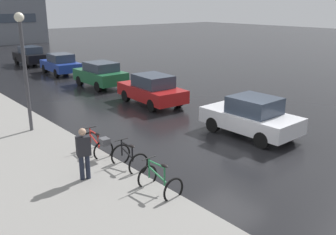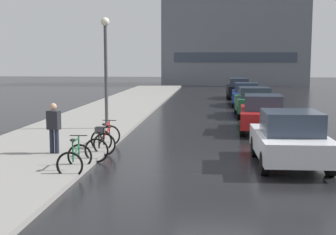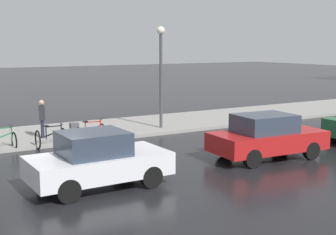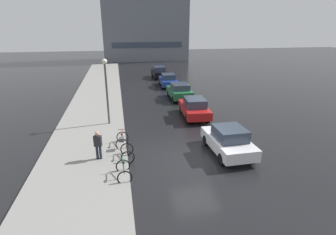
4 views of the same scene
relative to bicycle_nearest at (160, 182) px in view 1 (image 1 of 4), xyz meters
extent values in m
plane|color=black|center=(3.86, 0.86, -0.40)|extent=(140.00, 140.00, 0.00)
torus|color=black|center=(-0.02, 0.55, -0.04)|extent=(0.72, 0.09, 0.72)
torus|color=black|center=(0.02, -0.56, -0.04)|extent=(0.72, 0.09, 0.72)
cube|color=#237042|center=(0.01, -0.20, 0.24)|extent=(0.04, 0.04, 0.57)
cube|color=#237042|center=(-0.02, 0.47, 0.26)|extent=(0.04, 0.04, 0.60)
cube|color=#237042|center=(-0.01, 0.14, 0.50)|extent=(0.07, 0.67, 0.04)
cube|color=#237042|center=(0.00, 0.11, 0.19)|extent=(0.07, 0.75, 0.27)
ellipsoid|color=black|center=(0.01, -0.20, 0.56)|extent=(0.15, 0.27, 0.07)
cylinder|color=black|center=(-0.02, 0.47, 0.57)|extent=(0.50, 0.05, 0.03)
torus|color=black|center=(0.26, 2.41, -0.03)|extent=(0.75, 0.06, 0.75)
torus|color=black|center=(0.26, 1.39, -0.03)|extent=(0.75, 0.06, 0.75)
cube|color=black|center=(0.26, 1.72, 0.22)|extent=(0.04, 0.04, 0.49)
cube|color=black|center=(0.26, 2.33, 0.24)|extent=(0.04, 0.04, 0.54)
cube|color=black|center=(0.26, 2.02, 0.45)|extent=(0.04, 0.61, 0.04)
cube|color=black|center=(0.26, 2.00, 0.17)|extent=(0.04, 0.70, 0.25)
ellipsoid|color=black|center=(0.26, 1.72, 0.49)|extent=(0.14, 0.26, 0.07)
cylinder|color=black|center=(0.26, 2.33, 0.53)|extent=(0.50, 0.03, 0.03)
torus|color=black|center=(0.06, 4.16, -0.03)|extent=(0.76, 0.10, 0.76)
torus|color=black|center=(0.00, 3.08, -0.03)|extent=(0.76, 0.10, 0.76)
cube|color=red|center=(0.02, 3.43, 0.21)|extent=(0.04, 0.04, 0.48)
cube|color=red|center=(0.06, 4.08, 0.24)|extent=(0.04, 0.04, 0.54)
cube|color=red|center=(0.04, 3.76, 0.44)|extent=(0.07, 0.65, 0.04)
cube|color=red|center=(0.04, 3.73, 0.17)|extent=(0.08, 0.74, 0.27)
ellipsoid|color=black|center=(0.02, 3.43, 0.48)|extent=(0.15, 0.27, 0.07)
cylinder|color=black|center=(0.06, 4.08, 0.54)|extent=(0.50, 0.06, 0.03)
cube|color=#4C4C51|center=(0.00, 2.96, 0.35)|extent=(0.30, 0.36, 0.22)
cube|color=silver|center=(6.00, 1.58, 0.24)|extent=(2.01, 3.99, 0.64)
cube|color=#2D3847|center=(6.00, 1.43, 0.89)|extent=(1.62, 1.83, 0.66)
cylinder|color=black|center=(5.11, 2.80, -0.08)|extent=(0.23, 0.64, 0.64)
cylinder|color=black|center=(6.85, 2.83, -0.08)|extent=(0.23, 0.64, 0.64)
cylinder|color=black|center=(5.15, 0.34, -0.08)|extent=(0.23, 0.64, 0.64)
cylinder|color=black|center=(6.89, 0.37, -0.08)|extent=(0.23, 0.64, 0.64)
cube|color=#AD1919|center=(5.90, 8.08, 0.24)|extent=(2.14, 4.27, 0.65)
cube|color=#2D3847|center=(5.89, 7.91, 0.88)|extent=(1.66, 2.11, 0.63)
cylinder|color=black|center=(5.15, 9.42, -0.08)|extent=(0.26, 0.65, 0.64)
cylinder|color=black|center=(6.82, 9.31, -0.08)|extent=(0.26, 0.65, 0.64)
cylinder|color=black|center=(4.98, 6.85, -0.08)|extent=(0.26, 0.65, 0.64)
cylinder|color=black|center=(6.65, 6.74, -0.08)|extent=(0.26, 0.65, 0.64)
cube|color=#1E6038|center=(6.01, 13.65, 0.28)|extent=(1.98, 3.82, 0.73)
cube|color=#2D3847|center=(6.01, 13.50, 0.92)|extent=(1.61, 2.03, 0.55)
cylinder|color=black|center=(5.13, 14.82, -0.08)|extent=(0.23, 0.64, 0.64)
cylinder|color=black|center=(6.86, 14.84, -0.08)|extent=(0.23, 0.64, 0.64)
cylinder|color=black|center=(5.16, 12.47, -0.08)|extent=(0.23, 0.64, 0.64)
cylinder|color=black|center=(6.89, 12.49, -0.08)|extent=(0.23, 0.64, 0.64)
cube|color=navy|center=(6.01, 19.61, 0.23)|extent=(2.03, 4.05, 0.63)
cube|color=#2D3847|center=(6.00, 19.45, 0.85)|extent=(1.60, 1.98, 0.60)
cylinder|color=black|center=(5.26, 20.88, -0.08)|extent=(0.25, 0.65, 0.64)
cylinder|color=black|center=(6.89, 20.80, -0.08)|extent=(0.25, 0.65, 0.64)
cylinder|color=black|center=(5.13, 18.42, -0.08)|extent=(0.25, 0.65, 0.64)
cylinder|color=black|center=(6.77, 18.34, -0.08)|extent=(0.25, 0.65, 0.64)
cube|color=black|center=(5.83, 25.36, 0.27)|extent=(1.78, 3.87, 0.72)
cube|color=#2D3847|center=(5.83, 25.20, 0.92)|extent=(1.45, 2.03, 0.58)
cylinder|color=black|center=(5.04, 26.55, -0.08)|extent=(0.23, 0.64, 0.64)
cylinder|color=black|center=(6.59, 26.56, -0.08)|extent=(0.23, 0.64, 0.64)
cylinder|color=black|center=(5.06, 24.16, -0.08)|extent=(0.23, 0.64, 0.64)
cylinder|color=black|center=(6.61, 24.17, -0.08)|extent=(0.23, 0.64, 0.64)
cylinder|color=#1E2333|center=(-1.35, 2.03, 0.05)|extent=(0.14, 0.14, 0.90)
cylinder|color=#1E2333|center=(-1.17, 1.98, 0.05)|extent=(0.14, 0.14, 0.90)
cube|color=#232328|center=(-1.26, 2.00, 0.79)|extent=(0.44, 0.33, 0.59)
sphere|color=tan|center=(-1.26, 2.00, 1.23)|extent=(0.22, 0.22, 0.22)
cylinder|color=#424247|center=(-0.82, 7.52, 1.86)|extent=(0.14, 0.14, 4.54)
sphere|color=#F2EACC|center=(-0.82, 7.52, 4.28)|extent=(0.37, 0.37, 0.37)
camera|label=1|loc=(-5.91, -7.43, 4.80)|focal=40.00mm
camera|label=2|loc=(3.70, -12.23, 2.71)|focal=50.00mm
camera|label=3|loc=(18.18, -3.32, 3.65)|focal=50.00mm
camera|label=4|loc=(-0.02, -11.24, 6.60)|focal=28.00mm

